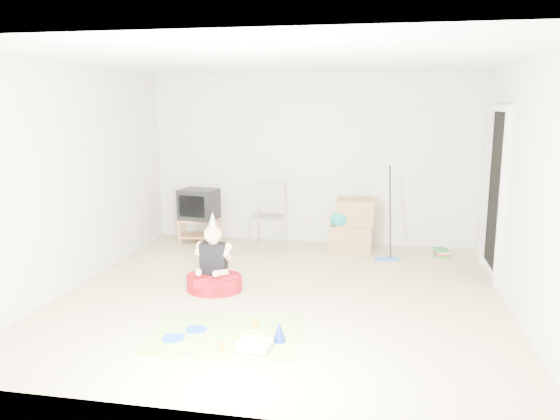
% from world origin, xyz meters
% --- Properties ---
extents(ground, '(5.00, 5.00, 0.00)m').
position_xyz_m(ground, '(0.00, 0.00, 0.00)').
color(ground, beige).
rests_on(ground, ground).
extents(doorway_recess, '(0.02, 0.90, 2.05)m').
position_xyz_m(doorway_recess, '(2.48, 1.20, 1.02)').
color(doorway_recess, black).
rests_on(doorway_recess, ground).
extents(tv_stand, '(0.66, 0.47, 0.39)m').
position_xyz_m(tv_stand, '(-1.69, 2.05, 0.23)').
color(tv_stand, '#A06A48').
rests_on(tv_stand, ground).
extents(crt_tv, '(0.60, 0.53, 0.46)m').
position_xyz_m(crt_tv, '(-1.69, 2.05, 0.62)').
color(crt_tv, black).
rests_on(crt_tv, tv_stand).
extents(folding_chair, '(0.50, 0.48, 1.00)m').
position_xyz_m(folding_chair, '(-0.59, 1.90, 0.49)').
color(folding_chair, '#9B9BA1').
rests_on(folding_chair, ground).
extents(cardboard_boxes, '(0.63, 0.49, 0.76)m').
position_xyz_m(cardboard_boxes, '(0.67, 2.03, 0.37)').
color(cardboard_boxes, '#A87E51').
rests_on(cardboard_boxes, ground).
extents(floor_mop, '(0.33, 0.43, 1.29)m').
position_xyz_m(floor_mop, '(1.18, 1.61, 0.26)').
color(floor_mop, blue).
rests_on(floor_mop, ground).
extents(book_pile, '(0.22, 0.27, 0.11)m').
position_xyz_m(book_pile, '(1.96, 1.99, 0.05)').
color(book_pile, '#297C36').
rests_on(book_pile, ground).
extents(seated_woman, '(0.65, 0.65, 0.93)m').
position_xyz_m(seated_woman, '(-0.80, -0.03, 0.20)').
color(seated_woman, maroon).
rests_on(seated_woman, ground).
extents(party_mat, '(1.50, 1.15, 0.01)m').
position_xyz_m(party_mat, '(-0.32, -1.20, 0.00)').
color(party_mat, '#EE329B').
rests_on(party_mat, ground).
extents(birthday_cake, '(0.31, 0.26, 0.14)m').
position_xyz_m(birthday_cake, '(0.02, -1.47, 0.04)').
color(birthday_cake, white).
rests_on(birthday_cake, party_mat).
extents(blue_plate_near, '(0.22, 0.22, 0.01)m').
position_xyz_m(blue_plate_near, '(-0.63, -1.16, 0.01)').
color(blue_plate_near, blue).
rests_on(blue_plate_near, party_mat).
extents(blue_plate_far, '(0.27, 0.27, 0.01)m').
position_xyz_m(blue_plate_far, '(-0.77, -1.39, 0.01)').
color(blue_plate_far, blue).
rests_on(blue_plate_far, party_mat).
extents(orange_cup_near, '(0.08, 0.08, 0.07)m').
position_xyz_m(orange_cup_near, '(-0.10, -0.98, 0.04)').
color(orange_cup_near, orange).
rests_on(orange_cup_near, party_mat).
extents(orange_cup_far, '(0.08, 0.08, 0.07)m').
position_xyz_m(orange_cup_far, '(-0.26, -1.53, 0.04)').
color(orange_cup_far, orange).
rests_on(orange_cup_far, party_mat).
extents(blue_party_hat, '(0.15, 0.15, 0.18)m').
position_xyz_m(blue_party_hat, '(0.21, -1.26, 0.10)').
color(blue_party_hat, '#1B34BE').
rests_on(blue_party_hat, party_mat).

